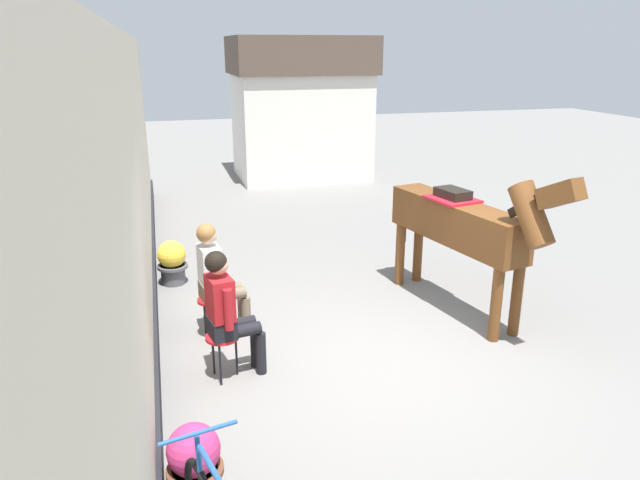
{
  "coord_description": "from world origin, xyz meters",
  "views": [
    {
      "loc": [
        -2.2,
        -5.32,
        3.27
      ],
      "look_at": [
        -0.4,
        1.2,
        1.05
      ],
      "focal_mm": 33.27,
      "sensor_mm": 36.0,
      "label": 1
    }
  ],
  "objects": [
    {
      "name": "saddled_horse_center",
      "position": [
        1.38,
        0.99,
        1.16
      ],
      "size": [
        0.88,
        2.96,
        2.06
      ],
      "color": "brown",
      "rests_on": "ground_plane"
    },
    {
      "name": "distant_cottage",
      "position": [
        1.4,
        9.6,
        1.8
      ],
      "size": [
        3.4,
        2.6,
        3.5
      ],
      "color": "silver",
      "rests_on": "ground_plane"
    },
    {
      "name": "flower_planter_nearest",
      "position": [
        -2.13,
        -1.54,
        0.33
      ],
      "size": [
        0.43,
        0.43,
        0.64
      ],
      "color": "brown",
      "rests_on": "ground_plane"
    },
    {
      "name": "ground_plane",
      "position": [
        0.0,
        3.0,
        0.0
      ],
      "size": [
        40.0,
        40.0,
        0.0
      ],
      "primitive_type": "plane",
      "color": "slate"
    },
    {
      "name": "seated_visitor_far",
      "position": [
        -1.67,
        1.11,
        0.78
      ],
      "size": [
        0.61,
        0.49,
        1.39
      ],
      "color": "red",
      "rests_on": "ground_plane"
    },
    {
      "name": "flower_planter_farthest",
      "position": [
        -2.12,
        2.91,
        0.33
      ],
      "size": [
        0.43,
        0.43,
        0.64
      ],
      "color": "#4C4C51",
      "rests_on": "ground_plane"
    },
    {
      "name": "pub_facade_wall",
      "position": [
        -2.55,
        1.5,
        1.54
      ],
      "size": [
        0.34,
        14.0,
        3.4
      ],
      "color": "beige",
      "rests_on": "ground_plane"
    },
    {
      "name": "seated_visitor_near",
      "position": [
        -1.66,
        0.15,
        0.78
      ],
      "size": [
        0.61,
        0.48,
        1.39
      ],
      "color": "red",
      "rests_on": "ground_plane"
    }
  ]
}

